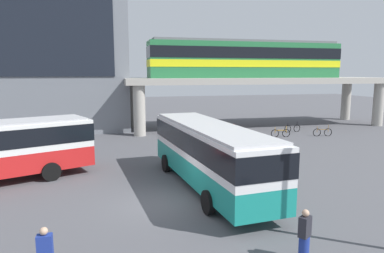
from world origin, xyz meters
name	(u,v)px	position (x,y,z in m)	size (l,w,h in m)	color
ground_plane	(139,154)	(0.00, 10.00, 0.00)	(120.00, 120.00, 0.00)	#515156
elevated_platform	(259,85)	(13.74, 19.94, 4.50)	(28.28, 6.91, 5.21)	#ADA89E
train	(246,59)	(12.24, 19.94, 7.18)	(20.45, 2.96, 3.84)	#26723F
bus_main	(208,149)	(2.70, 1.63, 1.99)	(3.57, 11.23, 3.22)	teal
bicycle_brown	(323,132)	(17.00, 13.04, 0.36)	(1.78, 0.35, 1.04)	black
bicycle_silver	(186,134)	(4.72, 15.28, 0.36)	(1.71, 0.66, 1.04)	black
bicycle_orange	(281,133)	(13.05, 13.54, 0.36)	(1.79, 0.26, 1.04)	black
bicycle_black	(292,128)	(15.47, 15.69, 0.36)	(1.79, 0.22, 1.04)	black
bicycle_red	(228,131)	(8.95, 15.95, 0.36)	(1.66, 0.78, 1.04)	black
pedestrian_walking_across	(304,237)	(3.54, -5.75, 0.78)	(0.48, 0.44, 1.67)	navy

